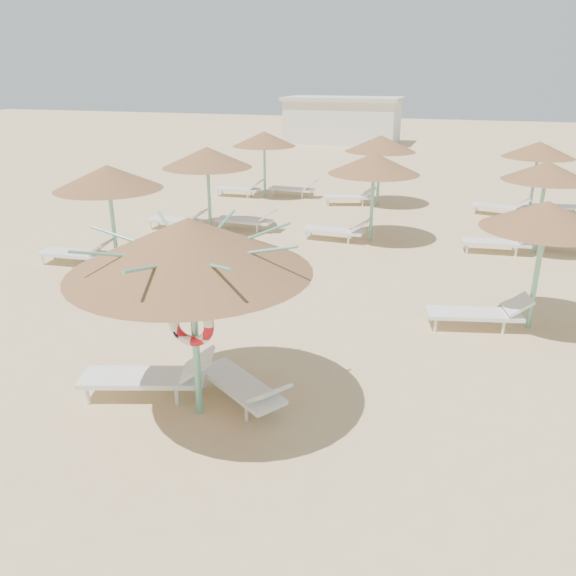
% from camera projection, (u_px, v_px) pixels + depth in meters
% --- Properties ---
extents(ground, '(120.00, 120.00, 0.00)m').
position_uv_depth(ground, '(218.00, 403.00, 8.99)').
color(ground, '#D5B981').
rests_on(ground, ground).
extents(main_palapa, '(3.47, 3.47, 3.11)m').
position_uv_depth(main_palapa, '(189.00, 246.00, 7.78)').
color(main_palapa, '#6EBEA3').
rests_on(main_palapa, ground).
extents(lounger_main_a, '(2.24, 1.26, 0.78)m').
position_uv_depth(lounger_main_a, '(152.00, 376.00, 9.07)').
color(lounger_main_a, white).
rests_on(lounger_main_a, ground).
extents(lounger_main_b, '(1.89, 1.51, 0.69)m').
position_uv_depth(lounger_main_b, '(245.00, 386.00, 8.85)').
color(lounger_main_b, white).
rests_on(lounger_main_b, ground).
extents(palapa_field, '(18.90, 13.16, 2.72)m').
position_uv_depth(palapa_field, '(366.00, 166.00, 17.07)').
color(palapa_field, '#6EBEA3').
rests_on(palapa_field, ground).
extents(service_hut, '(8.40, 4.40, 3.25)m').
position_uv_depth(service_hut, '(343.00, 120.00, 41.17)').
color(service_hut, silver).
rests_on(service_hut, ground).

